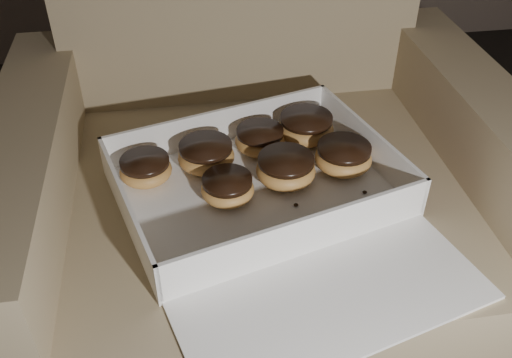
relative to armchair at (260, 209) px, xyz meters
name	(u,v)px	position (x,y,z in m)	size (l,w,h in m)	color
armchair	(260,209)	(0.00, 0.00, 0.00)	(0.80, 0.68, 0.84)	tan
bakery_box	(270,202)	(-0.01, -0.13, 0.12)	(0.50, 0.55, 0.07)	white
donut_a	(343,157)	(0.12, -0.06, 0.14)	(0.09, 0.09, 0.04)	#E2A54F
donut_b	(286,169)	(0.03, -0.08, 0.14)	(0.09, 0.09, 0.05)	#E2A54F
donut_c	(146,169)	(-0.18, -0.04, 0.14)	(0.08, 0.08, 0.04)	#E2A54F
donut_d	(260,139)	(0.00, 0.01, 0.14)	(0.08, 0.08, 0.04)	#E2A54F
donut_e	(306,127)	(0.08, 0.03, 0.14)	(0.09, 0.09, 0.05)	#E2A54F
donut_f	(228,188)	(-0.07, -0.11, 0.14)	(0.08, 0.08, 0.04)	#E2A54F
donut_g	(206,155)	(-0.09, -0.02, 0.14)	(0.09, 0.09, 0.04)	#E2A54F
crumb_a	(296,205)	(0.03, -0.14, 0.12)	(0.01, 0.01, 0.00)	black
crumb_b	(310,236)	(0.04, -0.20, 0.12)	(0.01, 0.01, 0.00)	black
crumb_c	(171,268)	(-0.15, -0.23, 0.12)	(0.01, 0.01, 0.00)	black
crumb_d	(365,192)	(0.14, -0.13, 0.12)	(0.01, 0.01, 0.00)	black
crumb_e	(290,225)	(0.01, -0.18, 0.12)	(0.01, 0.01, 0.00)	black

